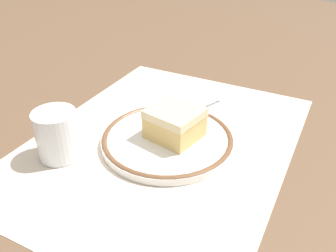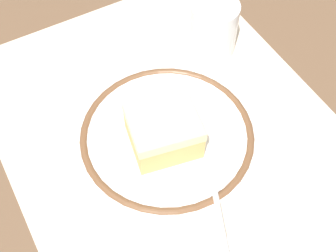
{
  "view_description": "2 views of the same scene",
  "coord_description": "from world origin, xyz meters",
  "px_view_note": "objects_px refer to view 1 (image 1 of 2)",
  "views": [
    {
      "loc": [
        -0.44,
        -0.24,
        0.35
      ],
      "look_at": [
        0.0,
        -0.01,
        0.03
      ],
      "focal_mm": 38.52,
      "sensor_mm": 36.0,
      "label": 1
    },
    {
      "loc": [
        0.27,
        -0.16,
        0.48
      ],
      "look_at": [
        0.0,
        -0.01,
        0.03
      ],
      "focal_mm": 48.42,
      "sensor_mm": 36.0,
      "label": 2
    }
  ],
  "objects_px": {
    "spoon": "(190,107)",
    "napkin": "(227,104)",
    "cup": "(58,137)",
    "cake_slice": "(175,123)",
    "plate": "(168,138)"
  },
  "relations": [
    {
      "from": "spoon",
      "to": "napkin",
      "type": "distance_m",
      "value": 0.09
    },
    {
      "from": "spoon",
      "to": "cup",
      "type": "distance_m",
      "value": 0.25
    },
    {
      "from": "cake_slice",
      "to": "napkin",
      "type": "height_order",
      "value": "cake_slice"
    },
    {
      "from": "cup",
      "to": "napkin",
      "type": "height_order",
      "value": "cup"
    },
    {
      "from": "spoon",
      "to": "cup",
      "type": "bearing_deg",
      "value": 148.21
    },
    {
      "from": "cake_slice",
      "to": "cup",
      "type": "relative_size",
      "value": 1.19
    },
    {
      "from": "cup",
      "to": "napkin",
      "type": "bearing_deg",
      "value": -32.66
    },
    {
      "from": "plate",
      "to": "napkin",
      "type": "bearing_deg",
      "value": -14.65
    },
    {
      "from": "cake_slice",
      "to": "spoon",
      "type": "distance_m",
      "value": 0.1
    },
    {
      "from": "plate",
      "to": "cake_slice",
      "type": "distance_m",
      "value": 0.03
    },
    {
      "from": "spoon",
      "to": "napkin",
      "type": "relative_size",
      "value": 1.17
    },
    {
      "from": "plate",
      "to": "cup",
      "type": "relative_size",
      "value": 2.81
    },
    {
      "from": "cup",
      "to": "napkin",
      "type": "relative_size",
      "value": 0.71
    },
    {
      "from": "napkin",
      "to": "spoon",
      "type": "bearing_deg",
      "value": 144.82
    },
    {
      "from": "cake_slice",
      "to": "napkin",
      "type": "xyz_separation_m",
      "value": [
        0.17,
        -0.04,
        -0.04
      ]
    }
  ]
}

